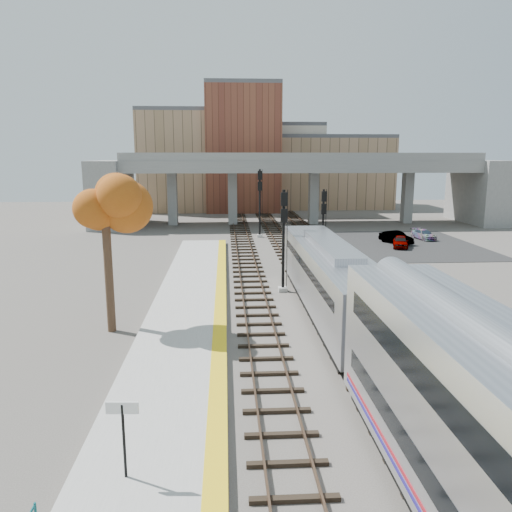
{
  "coord_description": "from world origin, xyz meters",
  "views": [
    {
      "loc": [
        -4.98,
        -22.29,
        9.22
      ],
      "look_at": [
        -2.94,
        10.74,
        2.5
      ],
      "focal_mm": 35.0,
      "sensor_mm": 36.0,
      "label": 1
    }
  ],
  "objects_px": {
    "tree": "(105,208)",
    "car_b": "(396,237)",
    "locomotive": "(329,277)",
    "car_c": "(424,234)",
    "signal_mast_mid": "(323,231)",
    "signal_mast_far": "(260,203)",
    "car_a": "(400,242)",
    "signal_mast_near": "(283,242)"
  },
  "relations": [
    {
      "from": "signal_mast_mid",
      "to": "car_c",
      "type": "height_order",
      "value": "signal_mast_mid"
    },
    {
      "from": "tree",
      "to": "car_b",
      "type": "distance_m",
      "value": 35.29
    },
    {
      "from": "locomotive",
      "to": "car_c",
      "type": "height_order",
      "value": "locomotive"
    },
    {
      "from": "signal_mast_mid",
      "to": "signal_mast_far",
      "type": "bearing_deg",
      "value": 104.45
    },
    {
      "from": "signal_mast_mid",
      "to": "signal_mast_far",
      "type": "height_order",
      "value": "signal_mast_far"
    },
    {
      "from": "locomotive",
      "to": "car_b",
      "type": "height_order",
      "value": "locomotive"
    },
    {
      "from": "signal_mast_near",
      "to": "tree",
      "type": "distance_m",
      "value": 12.71
    },
    {
      "from": "signal_mast_far",
      "to": "car_c",
      "type": "distance_m",
      "value": 18.56
    },
    {
      "from": "signal_mast_far",
      "to": "signal_mast_mid",
      "type": "bearing_deg",
      "value": -75.55
    },
    {
      "from": "locomotive",
      "to": "signal_mast_far",
      "type": "xyz_separation_m",
      "value": [
        -2.1,
        28.27,
        1.64
      ]
    },
    {
      "from": "locomotive",
      "to": "signal_mast_mid",
      "type": "height_order",
      "value": "signal_mast_mid"
    },
    {
      "from": "signal_mast_far",
      "to": "car_c",
      "type": "relative_size",
      "value": 2.09
    },
    {
      "from": "signal_mast_far",
      "to": "car_b",
      "type": "relative_size",
      "value": 1.94
    },
    {
      "from": "locomotive",
      "to": "car_b",
      "type": "xyz_separation_m",
      "value": [
        11.96,
        23.09,
        -1.59
      ]
    },
    {
      "from": "signal_mast_mid",
      "to": "car_c",
      "type": "xyz_separation_m",
      "value": [
        13.96,
        13.26,
        -2.54
      ]
    },
    {
      "from": "locomotive",
      "to": "car_c",
      "type": "bearing_deg",
      "value": 58.07
    },
    {
      "from": "signal_mast_near",
      "to": "locomotive",
      "type": "bearing_deg",
      "value": -67.84
    },
    {
      "from": "signal_mast_far",
      "to": "car_c",
      "type": "height_order",
      "value": "signal_mast_far"
    },
    {
      "from": "signal_mast_near",
      "to": "car_b",
      "type": "bearing_deg",
      "value": 51.91
    },
    {
      "from": "locomotive",
      "to": "signal_mast_mid",
      "type": "xyz_separation_m",
      "value": [
        2.0,
        12.36,
        0.84
      ]
    },
    {
      "from": "tree",
      "to": "car_b",
      "type": "bearing_deg",
      "value": 46.25
    },
    {
      "from": "tree",
      "to": "car_b",
      "type": "height_order",
      "value": "tree"
    },
    {
      "from": "tree",
      "to": "car_c",
      "type": "relative_size",
      "value": 2.42
    },
    {
      "from": "car_b",
      "to": "signal_mast_far",
      "type": "bearing_deg",
      "value": 135.25
    },
    {
      "from": "signal_mast_far",
      "to": "car_a",
      "type": "distance_m",
      "value": 15.96
    },
    {
      "from": "signal_mast_near",
      "to": "signal_mast_far",
      "type": "height_order",
      "value": "signal_mast_far"
    },
    {
      "from": "car_a",
      "to": "car_b",
      "type": "bearing_deg",
      "value": 99.52
    },
    {
      "from": "tree",
      "to": "locomotive",
      "type": "bearing_deg",
      "value": 9.56
    },
    {
      "from": "signal_mast_near",
      "to": "signal_mast_far",
      "type": "bearing_deg",
      "value": 90.0
    },
    {
      "from": "car_a",
      "to": "car_c",
      "type": "height_order",
      "value": "car_a"
    },
    {
      "from": "car_c",
      "to": "signal_mast_far",
      "type": "bearing_deg",
      "value": 162.52
    },
    {
      "from": "car_b",
      "to": "car_c",
      "type": "distance_m",
      "value": 4.74
    },
    {
      "from": "signal_mast_near",
      "to": "car_a",
      "type": "xyz_separation_m",
      "value": [
        13.73,
        15.66,
        -2.8
      ]
    },
    {
      "from": "signal_mast_near",
      "to": "signal_mast_mid",
      "type": "relative_size",
      "value": 1.07
    },
    {
      "from": "signal_mast_mid",
      "to": "tree",
      "type": "distance_m",
      "value": 20.45
    },
    {
      "from": "tree",
      "to": "car_a",
      "type": "height_order",
      "value": "tree"
    },
    {
      "from": "locomotive",
      "to": "car_a",
      "type": "bearing_deg",
      "value": 60.81
    },
    {
      "from": "tree",
      "to": "car_c",
      "type": "bearing_deg",
      "value": 44.59
    },
    {
      "from": "locomotive",
      "to": "signal_mast_near",
      "type": "height_order",
      "value": "signal_mast_near"
    },
    {
      "from": "signal_mast_mid",
      "to": "tree",
      "type": "xyz_separation_m",
      "value": [
        -14.1,
        -14.4,
        3.48
      ]
    },
    {
      "from": "signal_mast_mid",
      "to": "car_a",
      "type": "bearing_deg",
      "value": 41.29
    },
    {
      "from": "signal_mast_far",
      "to": "car_b",
      "type": "distance_m",
      "value": 15.33
    }
  ]
}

